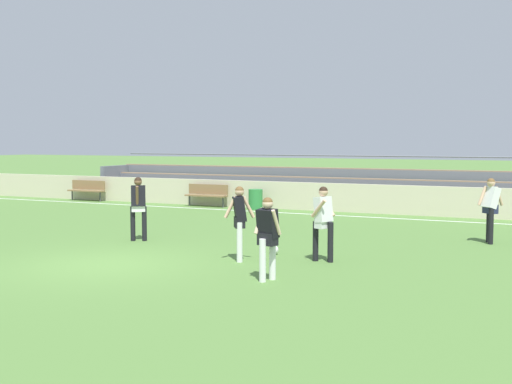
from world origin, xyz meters
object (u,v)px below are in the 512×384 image
object	(u,v)px
player_dark_dropping_back	(138,203)
soccer_ball	(274,250)
trash_bin	(256,199)
bench_near_wall_gap	(207,193)
bench_far_right	(87,188)
player_white_overlapping	(323,217)
player_dark_wide_left	(239,217)
player_dark_on_ball	(268,232)
bleacher_stand	(391,187)
player_white_trailing_run	(490,204)

from	to	relation	value
player_dark_dropping_back	soccer_ball	size ratio (longest dim) A/B	7.82
soccer_ball	trash_bin	bearing A→B (deg)	117.50
bench_near_wall_gap	trash_bin	distance (m)	2.24
bench_far_right	player_white_overlapping	bearing A→B (deg)	-33.51
soccer_ball	player_dark_wide_left	bearing A→B (deg)	-108.60
bench_far_right	player_white_overlapping	distance (m)	17.30
player_dark_on_ball	soccer_ball	xyz separation A→B (m)	(-1.05, 2.73, -0.85)
bench_near_wall_gap	player_dark_wide_left	distance (m)	12.20
player_dark_dropping_back	soccer_ball	xyz separation A→B (m)	(4.14, -0.40, -0.92)
player_dark_wide_left	soccer_ball	distance (m)	1.46
bleacher_stand	bench_near_wall_gap	size ratio (longest dim) A/B	14.74
bench_near_wall_gap	soccer_ball	size ratio (longest dim) A/B	8.18
trash_bin	player_dark_dropping_back	size ratio (longest dim) A/B	0.46
player_dark_on_ball	trash_bin	bearing A→B (deg)	116.06
player_dark_dropping_back	player_dark_on_ball	world-z (taller)	player_dark_dropping_back
player_white_trailing_run	player_white_overlapping	bearing A→B (deg)	-125.63
bench_near_wall_gap	trash_bin	world-z (taller)	bench_near_wall_gap
trash_bin	soccer_ball	bearing A→B (deg)	-62.50
player_white_overlapping	player_dark_dropping_back	world-z (taller)	player_dark_dropping_back
player_dark_dropping_back	trash_bin	bearing A→B (deg)	93.79
bench_near_wall_gap	player_white_trailing_run	bearing A→B (deg)	-24.55
bleacher_stand	player_dark_wide_left	distance (m)	12.56
player_white_trailing_run	player_dark_dropping_back	world-z (taller)	player_dark_dropping_back
player_white_trailing_run	player_dark_on_ball	bearing A→B (deg)	-117.03
player_white_trailing_run	soccer_ball	size ratio (longest dim) A/B	7.80
player_dark_on_ball	soccer_ball	bearing A→B (deg)	111.06
bench_far_right	player_dark_dropping_back	xyz separation A→B (m)	(8.92, -8.77, 0.48)
bleacher_stand	trash_bin	world-z (taller)	bleacher_stand
player_white_overlapping	player_dark_on_ball	bearing A→B (deg)	-97.40
bleacher_stand	player_dark_wide_left	xyz separation A→B (m)	(-0.40, -12.55, 0.15)
player_dark_wide_left	player_dark_on_ball	world-z (taller)	player_dark_wide_left
bench_far_right	soccer_ball	bearing A→B (deg)	-35.07
trash_bin	player_dark_wide_left	xyz separation A→B (m)	(4.34, -10.14, 0.61)
soccer_ball	player_white_trailing_run	bearing A→B (deg)	41.56
bench_near_wall_gap	soccer_ball	xyz separation A→B (m)	(6.95, -9.17, -0.44)
bench_far_right	player_dark_wide_left	world-z (taller)	player_dark_wide_left
player_white_trailing_run	player_dark_wide_left	bearing A→B (deg)	-133.74
bench_near_wall_gap	player_dark_on_ball	bearing A→B (deg)	-56.09
player_dark_dropping_back	player_dark_on_ball	xyz separation A→B (m)	(5.19, -3.13, -0.07)
trash_bin	player_dark_on_ball	size ratio (longest dim) A/B	0.49
bleacher_stand	player_white_overlapping	bearing A→B (deg)	-83.63
player_dark_on_ball	player_dark_wide_left	bearing A→B (deg)	130.87
bleacher_stand	trash_bin	distance (m)	5.34
player_dark_dropping_back	player_dark_on_ball	size ratio (longest dim) A/B	1.06
trash_bin	player_white_overlapping	size ratio (longest dim) A/B	0.47
player_white_overlapping	player_white_trailing_run	distance (m)	5.33
player_dark_wide_left	player_dark_on_ball	size ratio (longest dim) A/B	1.04
trash_bin	player_dark_on_ball	world-z (taller)	player_dark_on_ball
soccer_ball	bench_far_right	bearing A→B (deg)	144.93
player_white_overlapping	player_dark_wide_left	bearing A→B (deg)	-157.53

